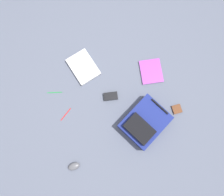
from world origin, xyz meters
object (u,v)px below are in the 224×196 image
at_px(book_blue, 151,71).
at_px(pen_blue, 55,92).
at_px(computer_mouse, 74,166).
at_px(power_brick, 111,96).
at_px(pen_black, 66,114).
at_px(earbud_pouch, 177,109).
at_px(backpack, 144,123).
at_px(laptop, 83,67).

height_order(book_blue, pen_blue, book_blue).
relative_size(computer_mouse, power_brick, 0.82).
relative_size(pen_black, earbud_pouch, 1.76).
height_order(backpack, earbud_pouch, backpack).
xyz_separation_m(computer_mouse, pen_blue, (0.73, -0.01, -0.02)).
distance_m(book_blue, power_brick, 0.48).
distance_m(backpack, power_brick, 0.41).
bearing_deg(computer_mouse, laptop, -23.99).
bearing_deg(book_blue, pen_black, 99.37).
distance_m(pen_black, earbud_pouch, 1.07).
bearing_deg(laptop, pen_blue, 115.20).
bearing_deg(power_brick, earbud_pouch, -118.91).
bearing_deg(pen_black, computer_mouse, 173.69).
bearing_deg(earbud_pouch, backpack, 94.80).
xyz_separation_m(backpack, book_blue, (0.46, -0.24, -0.07)).
xyz_separation_m(backpack, earbud_pouch, (0.03, -0.35, -0.07)).
bearing_deg(laptop, earbud_pouch, -132.69).
bearing_deg(power_brick, computer_mouse, 135.11).
distance_m(computer_mouse, earbud_pouch, 1.11).
bearing_deg(earbud_pouch, computer_mouse, 100.77).
height_order(book_blue, pen_black, book_blue).
distance_m(computer_mouse, pen_blue, 0.73).
distance_m(book_blue, earbud_pouch, 0.45).
bearing_deg(computer_mouse, pen_blue, -3.08).
relative_size(backpack, computer_mouse, 4.70).
distance_m(book_blue, pen_black, 0.94).
height_order(computer_mouse, pen_black, computer_mouse).
relative_size(book_blue, pen_black, 1.87).
bearing_deg(computer_mouse, backpack, -78.96).
bearing_deg(pen_black, earbud_pouch, -105.13).
height_order(backpack, book_blue, backpack).
relative_size(computer_mouse, earbud_pouch, 1.29).
bearing_deg(computer_mouse, power_brick, -47.39).
distance_m(laptop, pen_blue, 0.38).
xyz_separation_m(computer_mouse, pen_black, (0.49, -0.05, -0.02)).
bearing_deg(book_blue, power_brick, 104.41).
bearing_deg(backpack, laptop, 28.56).
height_order(laptop, power_brick, laptop).
relative_size(backpack, pen_black, 3.45).
bearing_deg(pen_blue, pen_black, -169.06).
height_order(power_brick, pen_black, power_brick).
distance_m(computer_mouse, pen_black, 0.49).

